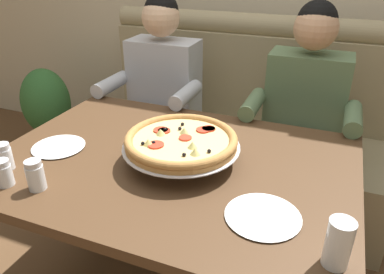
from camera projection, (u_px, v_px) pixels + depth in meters
booth_bench at (235, 138)px, 2.38m from camera, size 1.82×0.78×1.13m
dining_table at (172, 178)px, 1.46m from camera, size 1.37×0.97×0.76m
diner_left at (157, 97)px, 2.15m from camera, size 0.54×0.64×1.27m
diner_right at (301, 119)px, 1.88m from camera, size 0.54×0.64×1.27m
pizza at (181, 141)px, 1.37m from camera, size 0.44×0.44×0.12m
shaker_pepper_flakes at (5, 158)px, 1.35m from camera, size 0.06×0.06×0.10m
shaker_oregano at (36, 177)px, 1.23m from camera, size 0.06×0.06×0.11m
shaker_parmesan at (4, 175)px, 1.25m from camera, size 0.06×0.06×0.10m
plate_near_left at (263, 214)px, 1.11m from camera, size 0.23×0.23×0.02m
plate_near_right at (58, 145)px, 1.50m from camera, size 0.21×0.21×0.02m
drinking_glass at (338, 246)px, 0.93m from camera, size 0.07×0.07×0.14m
potted_plant at (47, 109)px, 2.84m from camera, size 0.36×0.36×0.70m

